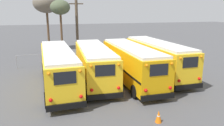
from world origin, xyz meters
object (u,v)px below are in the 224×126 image
(school_bus_0, at_px, (58,66))
(bare_tree_0, at_px, (46,3))
(school_bus_3, at_px, (157,57))
(bare_tree_1, at_px, (60,8))
(school_bus_2, at_px, (131,62))
(traffic_cone, at_px, (159,116))
(school_bus_1, at_px, (94,63))
(utility_pole, at_px, (77,26))

(school_bus_0, height_order, bare_tree_0, bare_tree_0)
(school_bus_3, relative_size, bare_tree_1, 1.40)
(school_bus_2, xyz_separation_m, school_bus_3, (3.03, 1.11, 0.03))
(school_bus_3, distance_m, traffic_cone, 9.34)
(bare_tree_1, xyz_separation_m, traffic_cone, (3.94, -18.44, -5.88))
(school_bus_1, relative_size, school_bus_3, 0.96)
(school_bus_2, distance_m, bare_tree_0, 19.58)
(school_bus_2, bearing_deg, school_bus_0, 176.31)
(school_bus_2, distance_m, school_bus_3, 3.22)
(school_bus_3, relative_size, utility_pole, 1.31)
(bare_tree_1, bearing_deg, school_bus_1, -79.08)
(bare_tree_0, bearing_deg, utility_pole, -57.59)
(bare_tree_0, xyz_separation_m, bare_tree_1, (1.60, -6.36, -0.75))
(traffic_cone, bearing_deg, utility_pole, 95.66)
(school_bus_3, distance_m, utility_pole, 12.56)
(bare_tree_1, bearing_deg, bare_tree_0, 104.09)
(school_bus_0, xyz_separation_m, school_bus_3, (9.08, 0.72, 0.05))
(utility_pole, distance_m, traffic_cone, 19.50)
(school_bus_0, bearing_deg, bare_tree_0, 91.93)
(utility_pole, bearing_deg, school_bus_0, -104.90)
(school_bus_2, bearing_deg, bare_tree_1, 114.06)
(school_bus_0, xyz_separation_m, school_bus_1, (3.03, 0.48, -0.02))
(school_bus_1, bearing_deg, traffic_cone, -76.49)
(school_bus_3, bearing_deg, school_bus_2, -159.84)
(school_bus_0, bearing_deg, school_bus_1, 8.93)
(school_bus_1, xyz_separation_m, utility_pole, (0.04, 11.04, 2.33))
(bare_tree_0, bearing_deg, school_bus_3, -59.70)
(school_bus_1, distance_m, bare_tree_0, 17.97)
(school_bus_1, xyz_separation_m, traffic_cone, (1.93, -8.02, -1.29))
(school_bus_0, bearing_deg, bare_tree_1, 84.68)
(school_bus_0, distance_m, school_bus_2, 6.07)
(school_bus_2, relative_size, bare_tree_0, 1.19)
(utility_pole, bearing_deg, school_bus_3, -60.87)
(school_bus_3, relative_size, bare_tree_0, 1.20)
(bare_tree_1, bearing_deg, school_bus_0, -95.32)
(utility_pole, bearing_deg, bare_tree_1, -163.13)
(school_bus_0, height_order, traffic_cone, school_bus_0)
(utility_pole, relative_size, bare_tree_0, 0.91)
(school_bus_1, bearing_deg, bare_tree_1, 100.92)
(school_bus_1, height_order, bare_tree_1, bare_tree_1)
(school_bus_1, relative_size, school_bus_2, 0.97)
(bare_tree_0, bearing_deg, school_bus_1, -77.87)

